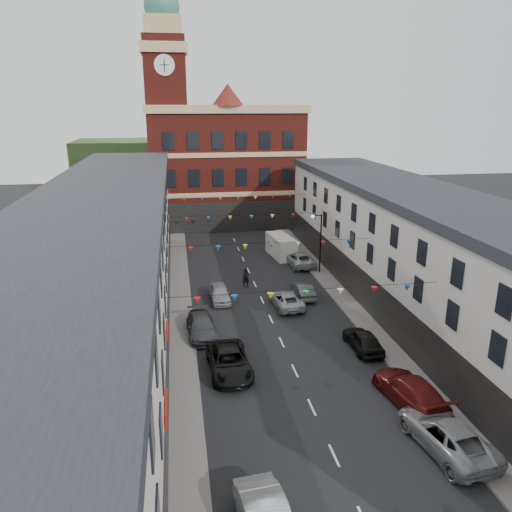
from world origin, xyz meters
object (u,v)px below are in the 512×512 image
street_lamp (318,235)px  car_left_d (201,326)px  car_left_e (220,293)px  car_right_b (447,434)px  moving_car (286,299)px  car_right_d (363,340)px  car_right_f (300,259)px  white_van (281,246)px  car_right_c (410,390)px  car_left_c (229,362)px  car_right_e (303,290)px  pedestrian (246,278)px

street_lamp → car_left_d: size_ratio=1.23×
car_left_e → car_right_b: size_ratio=0.72×
car_left_d → car_left_e: 6.66m
car_left_e → moving_car: (5.31, -2.15, -0.05)m
car_right_d → car_left_d: bearing=-22.3°
street_lamp → car_right_f: size_ratio=1.16×
moving_car → white_van: bearing=-104.5°
car_left_e → car_right_f: bearing=41.5°
car_right_c → car_right_d: size_ratio=1.33×
street_lamp → car_left_c: (-10.64, -17.51, -3.16)m
car_right_e → car_right_f: bearing=-102.3°
car_left_c → pedestrian: (3.18, 14.92, 0.16)m
street_lamp → car_right_b: bearing=-92.3°
car_right_b → moving_car: (-3.79, 18.61, -0.14)m
car_right_c → white_van: (-1.24, 28.78, 0.34)m
car_left_c → car_right_b: size_ratio=0.95×
car_left_e → car_right_e: 7.21m
car_right_b → car_right_f: car_right_b is taller
street_lamp → car_left_d: bearing=-135.2°
car_right_f → car_right_e: bearing=75.9°
car_left_e → car_right_d: bearing=-50.9°
car_left_d → pedestrian: pedestrian is taller
car_left_e → pedestrian: bearing=46.7°
car_right_b → car_right_e: car_right_b is taller
car_left_c → pedestrian: pedestrian is taller
car_left_d → car_right_f: (11.00, 14.82, 0.01)m
car_left_d → car_right_c: car_right_c is taller
street_lamp → car_left_e: bearing=-151.2°
car_right_f → white_van: white_van is taller
street_lamp → car_left_c: street_lamp is taller
car_left_c → moving_car: bearing=57.2°
white_van → car_right_f: bearing=-77.6°
car_left_e → street_lamp: bearing=27.5°
street_lamp → pedestrian: bearing=-160.8°
street_lamp → car_left_c: 20.73m
car_left_e → pedestrian: pedestrian is taller
car_right_c → pedestrian: (-6.41, 19.86, 0.10)m
car_right_e → car_right_d: bearing=99.2°
car_left_c → car_left_d: bearing=102.2°
car_right_e → car_left_d: bearing=33.5°
car_left_c → car_right_f: size_ratio=1.04×
car_right_f → car_left_c: bearing=62.9°
car_left_c → white_van: bearing=68.6°
car_right_c → car_left_e: bearing=-68.8°
street_lamp → moving_car: size_ratio=1.30×
street_lamp → car_left_e: 12.02m
moving_car → pedestrian: pedestrian is taller
street_lamp → car_right_f: street_lamp is taller
car_left_d → moving_car: car_left_d is taller
car_left_e → white_van: bearing=55.3°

